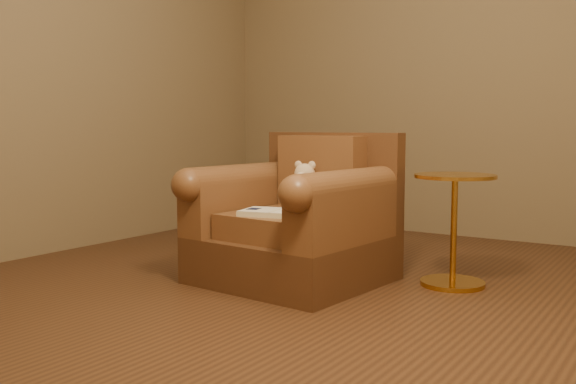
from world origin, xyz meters
The scene contains 5 objects.
floor centered at (0.00, 0.00, 0.00)m, with size 4.00×4.00×0.00m, color #4C2D1A.
armchair centered at (-0.25, 0.13, 0.31)m, with size 0.95×0.91×0.79m.
teddy_bear centered at (-0.26, 0.21, 0.48)m, with size 0.19×0.22×0.27m.
guidebook centered at (-0.22, -0.09, 0.39)m, with size 0.40×0.29×0.03m.
side_table centered at (0.50, 0.47, 0.31)m, with size 0.42×0.42×0.58m.
Camera 1 is at (1.58, -2.75, 0.83)m, focal length 40.00 mm.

